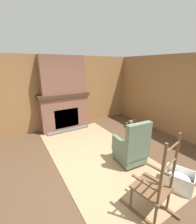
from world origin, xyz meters
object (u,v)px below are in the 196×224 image
at_px(rocking_chair, 154,189).
at_px(oil_lamp_vase, 46,91).
at_px(firewood_stack, 133,124).
at_px(storage_case, 66,91).
at_px(armchair, 131,148).
at_px(laundry_basket, 179,180).

xyz_separation_m(rocking_chair, oil_lamp_vase, (-3.78, -0.56, 0.92)).
bearing_deg(firewood_stack, storage_case, -121.14).
bearing_deg(storage_case, oil_lamp_vase, -90.01).
bearing_deg(storage_case, rocking_chair, -1.24).
height_order(firewood_stack, storage_case, storage_case).
distance_m(armchair, storage_case, 2.92).
bearing_deg(rocking_chair, armchair, -38.98).
bearing_deg(laundry_basket, rocking_chair, -84.66).
bearing_deg(storage_case, armchair, 10.06).
relative_size(armchair, laundry_basket, 1.80).
xyz_separation_m(armchair, storage_case, (-2.72, -0.48, 0.95)).
bearing_deg(rocking_chair, oil_lamp_vase, -2.60).
xyz_separation_m(firewood_stack, storage_case, (-1.22, -2.02, 1.22)).
bearing_deg(firewood_stack, oil_lamp_vase, -114.60).
distance_m(rocking_chair, storage_case, 3.89).
relative_size(rocking_chair, storage_case, 6.18).
height_order(laundry_basket, oil_lamp_vase, oil_lamp_vase).
relative_size(firewood_stack, storage_case, 2.40).
height_order(armchair, laundry_basket, armchair).
height_order(rocking_chair, firewood_stack, rocking_chair).
bearing_deg(oil_lamp_vase, rocking_chair, 8.47).
xyz_separation_m(rocking_chair, laundry_basket, (-0.08, 0.81, -0.26)).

